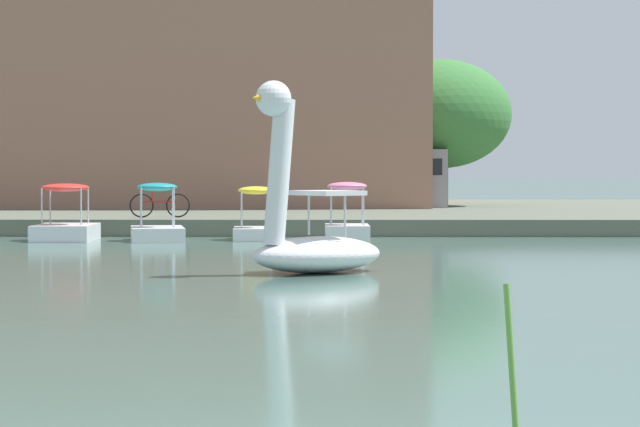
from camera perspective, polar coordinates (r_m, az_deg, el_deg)
shore_bank_far at (r=44.93m, az=0.46°, el=0.01°), size 127.31×22.99×0.44m
swan_boat at (r=21.70m, az=-0.45°, el=-0.76°), size 2.80×2.62×3.17m
pedal_boat_pink at (r=31.90m, az=1.18°, el=-0.39°), size 1.10×1.84×1.42m
pedal_boat_yellow at (r=32.13m, az=-2.80°, el=-0.44°), size 1.21×1.89×1.31m
pedal_boat_teal at (r=31.87m, az=-7.11°, el=-0.53°), size 1.58×2.25×1.40m
pedal_boat_red at (r=32.40m, az=-11.04°, el=-0.40°), size 1.45×2.24×1.39m
tree_sapling_by_fence at (r=46.28m, az=5.29°, el=4.33°), size 7.11×7.06×5.16m
bicycle_parked at (r=35.27m, az=-7.00°, el=0.36°), size 1.60×0.30×0.66m
parked_van at (r=44.70m, az=2.50°, el=1.64°), size 4.73×1.82×1.97m
apartment_block at (r=49.72m, az=-7.31°, el=8.30°), size 20.04×13.35×13.63m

